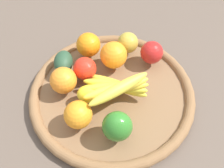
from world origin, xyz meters
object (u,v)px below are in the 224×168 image
Objects in this scene: banana_bunch at (117,87)px; apple_0 at (152,52)px; bell_pepper at (117,126)px; apple_1 at (128,43)px; orange_0 at (78,115)px; apple_2 at (85,69)px; avocado at (63,62)px; orange_1 at (88,45)px; orange_2 at (114,55)px; orange_3 at (63,80)px; lemon_0 at (90,95)px.

banana_bunch reaches higher than apple_0.
apple_1 is (-0.23, 0.19, -0.01)m from bell_pepper.
orange_0 is 0.15m from apple_2.
avocado is 0.97× the size of bell_pepper.
apple_2 is at bearing 33.45° from avocado.
orange_1 reaches higher than orange_0.
orange_2 is 0.44× the size of banana_bunch.
apple_2 is at bearing 97.99° from orange_3.
apple_2 is 0.09m from lemon_0.
apple_1 is 0.22m from lemon_0.
banana_bunch is at bearing 19.10° from apple_2.
apple_0 reaches higher than avocado.
banana_bunch is (0.10, -0.06, 0.00)m from orange_2.
apple_2 is at bearing -35.09° from orange_1.
orange_2 reaches higher than orange_3.
orange_3 is (0.09, -0.12, -0.00)m from orange_1.
orange_1 is at bearing 100.26° from avocado.
orange_0 reaches higher than lemon_0.
avocado is 1.24× the size of apple_1.
apple_1 is at bearing 121.03° from orange_0.
orange_3 is (-0.10, -0.11, -0.00)m from banana_bunch.
apple_0 is at bearing 81.50° from orange_3.
apple_1 is 0.97× the size of lemon_0.
orange_0 is 0.25m from orange_1.
orange_0 reaches higher than avocado.
avocado is at bearing -114.71° from apple_0.
apple_1 is at bearing -154.63° from apple_0.
orange_2 is (-0.12, 0.18, 0.00)m from orange_0.
banana_bunch is 0.18m from apple_1.
orange_0 is 0.39× the size of banana_bunch.
banana_bunch is at bearing 47.72° from orange_3.
avocado is (-0.19, 0.05, -0.01)m from orange_0.
orange_3 is (0.01, -0.17, -0.00)m from orange_2.
avocado is (0.02, -0.09, -0.01)m from orange_1.
orange_3 is 1.07× the size of apple_0.
orange_3 is at bearing 172.55° from orange_0.
apple_2 reaches higher than lemon_0.
banana_bunch reaches higher than apple_2.
avocado is (-0.06, -0.04, -0.01)m from apple_2.
banana_bunch is 2.64× the size of apple_0.
orange_3 is 1.13× the size of apple_1.
apple_0 is (-0.16, 0.22, -0.01)m from bell_pepper.
apple_2 is 0.09m from orange_1.
orange_2 is at bearing 122.25° from lemon_0.
orange_0 is 0.22m from orange_2.
banana_bunch is 2.77× the size of apple_1.
avocado is 0.21m from apple_1.
orange_1 is at bearing 144.91° from apple_2.
bell_pepper is (0.21, -0.02, 0.01)m from apple_2.
orange_2 is 0.15m from avocado.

